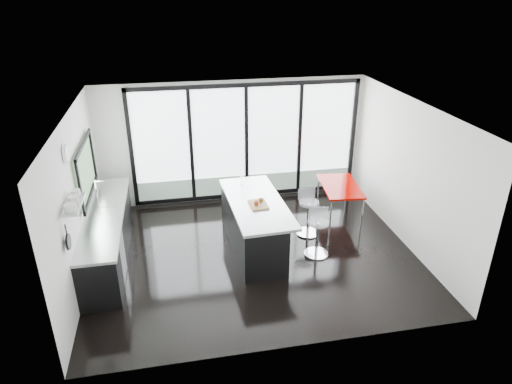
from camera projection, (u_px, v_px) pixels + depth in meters
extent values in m
cube|color=black|center=(254.00, 253.00, 8.71)|extent=(6.00, 5.00, 0.00)
cube|color=white|center=(254.00, 110.00, 7.52)|extent=(6.00, 5.00, 0.00)
cube|color=silver|center=(233.00, 142.00, 10.34)|extent=(6.00, 0.00, 2.80)
cube|color=white|center=(246.00, 142.00, 10.36)|extent=(5.00, 0.02, 2.50)
cube|color=slate|center=(247.00, 184.00, 10.76)|extent=(5.00, 0.02, 0.44)
cube|color=black|center=(191.00, 146.00, 10.11)|extent=(0.08, 0.04, 2.50)
cube|color=black|center=(247.00, 142.00, 10.33)|extent=(0.08, 0.04, 2.50)
cube|color=black|center=(300.00, 139.00, 10.55)|extent=(0.08, 0.04, 2.50)
cube|color=silver|center=(290.00, 265.00, 5.89)|extent=(6.00, 0.00, 2.80)
cube|color=silver|center=(77.00, 201.00, 7.59)|extent=(0.00, 5.00, 2.80)
cube|color=#51774E|center=(85.00, 170.00, 8.31)|extent=(0.02, 1.60, 0.90)
cube|color=#AAADAF|center=(73.00, 204.00, 6.71)|extent=(0.25, 0.80, 0.03)
cylinder|color=white|center=(66.00, 153.00, 6.93)|extent=(0.04, 0.30, 0.30)
cylinder|color=black|center=(68.00, 242.00, 6.51)|extent=(0.03, 0.24, 0.24)
cube|color=silver|center=(409.00, 174.00, 8.64)|extent=(0.00, 5.00, 2.80)
cube|color=black|center=(108.00, 237.00, 8.41)|extent=(0.65, 3.20, 0.87)
cube|color=#AAADAF|center=(104.00, 215.00, 8.22)|extent=(0.69, 3.24, 0.05)
cube|color=#AAADAF|center=(107.00, 203.00, 8.66)|extent=(0.45, 0.48, 0.06)
cylinder|color=silver|center=(97.00, 192.00, 8.53)|extent=(0.02, 0.02, 0.44)
cube|color=#AAADAF|center=(123.00, 258.00, 7.81)|extent=(0.03, 0.60, 0.80)
cube|color=black|center=(252.00, 226.00, 8.75)|extent=(0.89, 2.35, 0.92)
cube|color=#AAADAF|center=(256.00, 203.00, 8.56)|extent=(1.11, 2.42, 0.05)
cube|color=tan|center=(258.00, 204.00, 8.40)|extent=(0.33, 0.43, 0.03)
sphere|color=maroon|center=(256.00, 203.00, 8.32)|extent=(0.10, 0.10, 0.09)
sphere|color=brown|center=(261.00, 200.00, 8.44)|extent=(0.09, 0.09, 0.09)
cylinder|color=silver|center=(242.00, 179.00, 9.16)|extent=(0.08, 0.08, 0.29)
cylinder|color=silver|center=(317.00, 238.00, 8.53)|extent=(0.58, 0.58, 0.73)
cylinder|color=silver|center=(308.00, 218.00, 9.23)|extent=(0.49, 0.49, 0.74)
cube|color=#9B0500|center=(339.00, 200.00, 9.98)|extent=(0.91, 1.42, 0.72)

